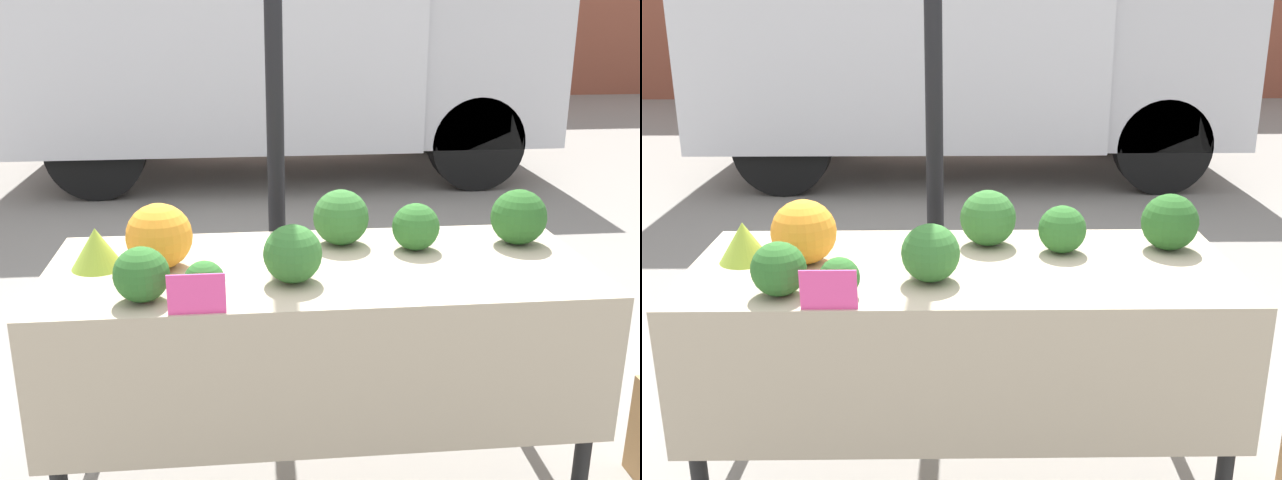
{
  "view_description": "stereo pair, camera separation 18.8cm",
  "coord_description": "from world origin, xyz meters",
  "views": [
    {
      "loc": [
        -0.22,
        -2.16,
        1.59
      ],
      "look_at": [
        0.0,
        0.0,
        0.86
      ],
      "focal_mm": 42.0,
      "sensor_mm": 36.0,
      "label": 1
    },
    {
      "loc": [
        -0.03,
        -2.17,
        1.59
      ],
      "look_at": [
        0.0,
        0.0,
        0.86
      ],
      "focal_mm": 42.0,
      "sensor_mm": 36.0,
      "label": 2
    }
  ],
  "objects": [
    {
      "name": "ground_plane",
      "position": [
        0.0,
        0.0,
        0.0
      ],
      "size": [
        40.0,
        40.0,
        0.0
      ],
      "primitive_type": "plane",
      "color": "gray"
    },
    {
      "name": "tent_pole",
      "position": [
        -0.1,
        0.79,
        1.36
      ],
      "size": [
        0.07,
        0.07,
        2.71
      ],
      "color": "black",
      "rests_on": "ground_plane"
    },
    {
      "name": "parked_truck",
      "position": [
        -0.03,
        4.63,
        1.33
      ],
      "size": [
        4.57,
        1.98,
        2.49
      ],
      "color": "silver",
      "rests_on": "ground_plane"
    },
    {
      "name": "market_table",
      "position": [
        0.0,
        -0.06,
        0.67
      ],
      "size": [
        1.68,
        0.7,
        0.78
      ],
      "color": "tan",
      "rests_on": "ground_plane"
    },
    {
      "name": "orange_cauliflower",
      "position": [
        -0.49,
        0.02,
        0.88
      ],
      "size": [
        0.2,
        0.2,
        0.2
      ],
      "color": "orange",
      "rests_on": "market_table"
    },
    {
      "name": "romanesco_head",
      "position": [
        -0.68,
        0.04,
        0.85
      ],
      "size": [
        0.16,
        0.16,
        0.13
      ],
      "color": "#93B238",
      "rests_on": "market_table"
    },
    {
      "name": "broccoli_head_0",
      "position": [
        0.09,
        0.19,
        0.88
      ],
      "size": [
        0.19,
        0.19,
        0.19
      ],
      "color": "#336B2D",
      "rests_on": "market_table"
    },
    {
      "name": "broccoli_head_1",
      "position": [
        -0.51,
        -0.24,
        0.86
      ],
      "size": [
        0.15,
        0.15,
        0.15
      ],
      "color": "#2D6628",
      "rests_on": "market_table"
    },
    {
      "name": "broccoli_head_2",
      "position": [
        -0.09,
        -0.14,
        0.87
      ],
      "size": [
        0.17,
        0.17,
        0.17
      ],
      "color": "#336B2D",
      "rests_on": "market_table"
    },
    {
      "name": "broccoli_head_3",
      "position": [
        0.32,
        0.11,
        0.86
      ],
      "size": [
        0.15,
        0.15,
        0.15
      ],
      "color": "#2D6628",
      "rests_on": "market_table"
    },
    {
      "name": "broccoli_head_4",
      "position": [
        -0.34,
        -0.25,
        0.84
      ],
      "size": [
        0.11,
        0.11,
        0.11
      ],
      "color": "#2D6628",
      "rests_on": "market_table"
    },
    {
      "name": "broccoli_head_5",
      "position": [
        0.68,
        0.14,
        0.87
      ],
      "size": [
        0.18,
        0.18,
        0.18
      ],
      "color": "#285B23",
      "rests_on": "market_table"
    },
    {
      "name": "price_sign",
      "position": [
        -0.36,
        -0.34,
        0.84
      ],
      "size": [
        0.15,
        0.01,
        0.11
      ],
      "color": "#EF4793",
      "rests_on": "market_table"
    }
  ]
}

